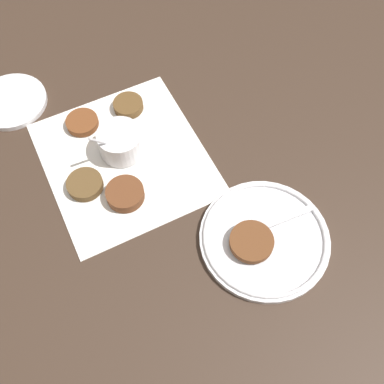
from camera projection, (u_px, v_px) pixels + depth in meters
name	position (u px, v px, depth m)	size (l,w,h in m)	color
ground_plane	(127.00, 165.00, 0.88)	(4.00, 4.00, 0.00)	#38281E
napkin	(127.00, 158.00, 0.88)	(0.37, 0.35, 0.00)	white
sauce_bowl	(119.00, 143.00, 0.87)	(0.09, 0.10, 0.10)	silver
fritter_0	(125.00, 194.00, 0.83)	(0.07, 0.07, 0.02)	brown
fritter_1	(85.00, 184.00, 0.84)	(0.07, 0.07, 0.02)	brown
fritter_2	(82.00, 122.00, 0.91)	(0.07, 0.07, 0.01)	brown
fritter_3	(128.00, 105.00, 0.93)	(0.06, 0.06, 0.02)	brown
serving_plate	(265.00, 238.00, 0.79)	(0.23, 0.23, 0.02)	silver
fritter_on_plate	(251.00, 242.00, 0.77)	(0.08, 0.08, 0.01)	brown
fork	(265.00, 226.00, 0.79)	(0.03, 0.16, 0.00)	silver
extra_saucer	(11.00, 102.00, 0.95)	(0.15, 0.15, 0.01)	silver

